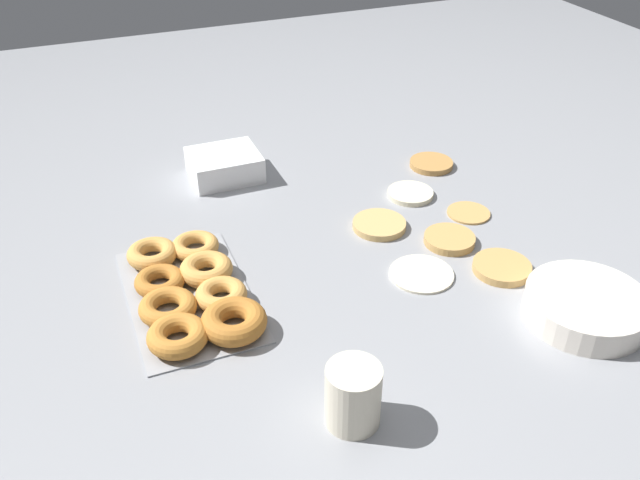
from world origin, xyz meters
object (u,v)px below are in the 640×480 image
pancake_6 (379,225)px  batter_bowl (586,306)px  pancake_3 (449,239)px  pancake_4 (502,267)px  paper_cup (353,396)px  container_stack (224,165)px  pancake_1 (422,273)px  pancake_2 (410,194)px  pancake_0 (431,164)px  pancake_5 (469,212)px  donut_tray (192,292)px

pancake_6 → batter_bowl: size_ratio=0.53×
pancake_3 → pancake_4: 0.12m
paper_cup → container_stack: bearing=178.2°
pancake_1 → pancake_2: pancake_2 is taller
pancake_0 → pancake_5: 0.22m
pancake_0 → pancake_6: same height
pancake_0 → donut_tray: (0.28, -0.64, 0.01)m
pancake_6 → container_stack: (-0.33, -0.23, 0.02)m
container_stack → pancake_5: bearing=50.9°
container_stack → paper_cup: paper_cup is taller
batter_bowl → pancake_3: bearing=-161.6°
pancake_1 → paper_cup: size_ratio=1.23×
batter_bowl → pancake_0: bearing=176.5°
pancake_2 → pancake_3: size_ratio=1.00×
pancake_2 → container_stack: size_ratio=0.65×
container_stack → paper_cup: (0.76, -0.02, 0.02)m
pancake_5 → pancake_6: bearing=-96.5°
pancake_4 → pancake_2: bearing=-175.2°
pancake_2 → pancake_4: pancake_4 is taller
pancake_1 → donut_tray: 0.41m
donut_tray → pancake_5: bearing=96.3°
batter_bowl → paper_cup: (0.06, -0.45, 0.02)m
pancake_6 → donut_tray: donut_tray is taller
pancake_2 → pancake_5: 0.14m
batter_bowl → paper_cup: 0.46m
pancake_1 → container_stack: 0.55m
paper_cup → pancake_4: bearing=118.7°
pancake_1 → batter_bowl: batter_bowl is taller
pancake_0 → pancake_5: bearing=-8.9°
batter_bowl → paper_cup: size_ratio=2.11×
pancake_2 → pancake_5: (0.11, 0.08, -0.00)m
pancake_5 → paper_cup: paper_cup is taller
batter_bowl → pancake_4: bearing=-162.5°
pancake_5 → paper_cup: (0.41, -0.45, 0.04)m
pancake_1 → container_stack: container_stack is taller
pancake_3 → pancake_5: pancake_3 is taller
pancake_3 → pancake_5: size_ratio=1.11×
pancake_1 → container_stack: bearing=-155.0°
pancake_3 → donut_tray: size_ratio=0.29×
donut_tray → pancake_6: bearing=102.4°
pancake_4 → pancake_6: size_ratio=0.99×
pancake_5 → batter_bowl: (0.36, -0.00, 0.02)m
pancake_6 → pancake_5: bearing=83.5°
pancake_3 → pancake_0: bearing=156.6°
donut_tray → batter_bowl: (0.29, 0.60, 0.01)m
pancake_1 → pancake_4: pancake_4 is taller
pancake_2 → batter_bowl: (0.47, 0.08, 0.02)m
pancake_2 → donut_tray: donut_tray is taller
paper_cup → pancake_2: bearing=144.5°
batter_bowl → container_stack: container_stack is taller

